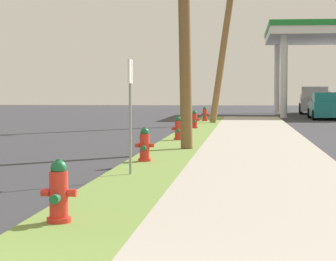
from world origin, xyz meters
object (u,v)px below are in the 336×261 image
(fire_hydrant_nearest, at_px, (59,195))
(utility_pole_background, at_px, (226,26))
(fire_hydrant_fifth, at_px, (205,115))
(fire_hydrant_fourth, at_px, (195,120))
(fire_hydrant_third, at_px, (178,130))
(fire_hydrant_second, at_px, (145,146))
(street_sign_post, at_px, (130,92))
(truck_silver_at_forecourt, at_px, (314,101))
(car_teal_by_far_pump, at_px, (327,107))

(fire_hydrant_nearest, xyz_separation_m, utility_pole_background, (1.28, 26.84, 4.32))
(utility_pole_background, bearing_deg, fire_hydrant_nearest, -92.74)
(fire_hydrant_fifth, bearing_deg, fire_hydrant_nearest, -90.29)
(fire_hydrant_fourth, bearing_deg, fire_hydrant_third, -90.15)
(fire_hydrant_second, bearing_deg, street_sign_post, -88.28)
(fire_hydrant_second, xyz_separation_m, street_sign_post, (0.07, -2.46, 1.19))
(fire_hydrant_second, xyz_separation_m, fire_hydrant_fifth, (0.16, 21.40, 0.00))
(truck_silver_at_forecourt, bearing_deg, fire_hydrant_fourth, -106.62)
(fire_hydrant_second, bearing_deg, utility_pole_background, 86.18)
(car_teal_by_far_pump, xyz_separation_m, truck_silver_at_forecourt, (0.27, 10.63, 0.19))
(fire_hydrant_fourth, relative_size, truck_silver_at_forecourt, 0.14)
(street_sign_post, relative_size, car_teal_by_far_pump, 0.47)
(fire_hydrant_second, bearing_deg, car_teal_by_far_pump, 75.72)
(fire_hydrant_third, distance_m, fire_hydrant_fourth, 7.20)
(fire_hydrant_second, relative_size, fire_hydrant_fifth, 1.00)
(utility_pole_background, bearing_deg, truck_silver_at_forecourt, 72.29)
(fire_hydrant_nearest, height_order, fire_hydrant_second, same)
(utility_pole_background, relative_size, street_sign_post, 4.31)
(fire_hydrant_fifth, bearing_deg, car_teal_by_far_pump, 41.44)
(fire_hydrant_fifth, bearing_deg, truck_silver_at_forecourt, 66.94)
(street_sign_post, xyz_separation_m, car_teal_by_far_pump, (6.91, 29.88, -0.91))
(utility_pole_background, distance_m, car_teal_by_far_pump, 10.63)
(fire_hydrant_second, distance_m, fire_hydrant_fourth, 14.18)
(fire_hydrant_third, xyz_separation_m, utility_pole_background, (1.19, 12.43, 4.32))
(fire_hydrant_fourth, distance_m, street_sign_post, 16.68)
(utility_pole_background, height_order, truck_silver_at_forecourt, utility_pole_background)
(fire_hydrant_fourth, bearing_deg, fire_hydrant_fifth, 89.70)
(fire_hydrant_fourth, height_order, truck_silver_at_forecourt, truck_silver_at_forecourt)
(truck_silver_at_forecourt, bearing_deg, street_sign_post, -100.04)
(fire_hydrant_nearest, distance_m, fire_hydrant_fifth, 28.83)
(fire_hydrant_nearest, bearing_deg, street_sign_post, 89.29)
(fire_hydrant_nearest, bearing_deg, fire_hydrant_fourth, 89.71)
(fire_hydrant_second, xyz_separation_m, utility_pole_background, (1.30, 19.41, 4.32))
(fire_hydrant_fourth, bearing_deg, truck_silver_at_forecourt, 73.38)
(fire_hydrant_second, distance_m, fire_hydrant_third, 6.98)
(fire_hydrant_third, bearing_deg, fire_hydrant_second, -90.86)
(fire_hydrant_third, bearing_deg, fire_hydrant_fourth, 89.85)
(fire_hydrant_fourth, xyz_separation_m, street_sign_post, (-0.05, -16.64, 1.19))
(fire_hydrant_fifth, height_order, utility_pole_background, utility_pole_background)
(street_sign_post, xyz_separation_m, truck_silver_at_forecourt, (7.17, 40.51, -0.72))
(fire_hydrant_third, relative_size, fire_hydrant_fourth, 1.00)
(fire_hydrant_fifth, xyz_separation_m, street_sign_post, (-0.09, -23.86, 1.19))
(fire_hydrant_third, bearing_deg, utility_pole_background, 84.53)
(fire_hydrant_nearest, relative_size, car_teal_by_far_pump, 0.16)
(fire_hydrant_third, xyz_separation_m, fire_hydrant_fifth, (0.06, 14.43, 0.00))
(fire_hydrant_nearest, bearing_deg, car_teal_by_far_pump, 78.69)
(car_teal_by_far_pump, bearing_deg, fire_hydrant_second, -104.28)
(car_teal_by_far_pump, bearing_deg, fire_hydrant_third, -108.59)
(fire_hydrant_third, height_order, fire_hydrant_fifth, same)
(car_teal_by_far_pump, bearing_deg, street_sign_post, -103.01)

